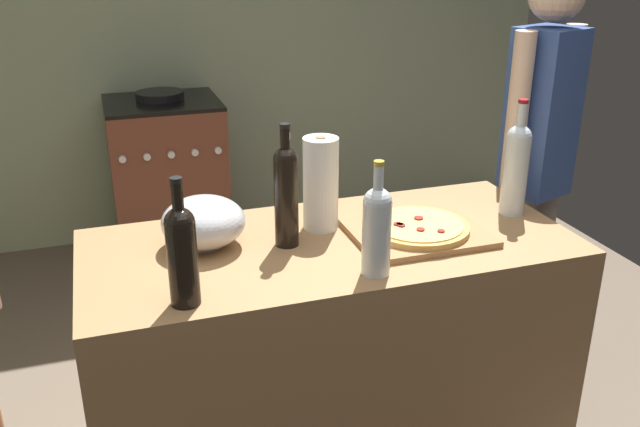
# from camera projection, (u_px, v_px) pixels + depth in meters

# --- Properties ---
(ground_plane) EXTENTS (4.37, 3.51, 0.02)m
(ground_plane) POSITION_uv_depth(u_px,v_px,m) (273.00, 346.00, 3.14)
(ground_plane) COLOR #6B5B4C
(kitchen_wall_rear) EXTENTS (4.37, 0.10, 2.60)m
(kitchen_wall_rear) POSITION_uv_depth(u_px,v_px,m) (202.00, 18.00, 3.96)
(kitchen_wall_rear) COLOR #99A889
(kitchen_wall_rear) RESTS_ON ground_plane
(counter) EXTENTS (1.46, 0.65, 0.90)m
(counter) POSITION_uv_depth(u_px,v_px,m) (330.00, 366.00, 2.21)
(counter) COLOR #9E7247
(counter) RESTS_ON ground_plane
(cutting_board) EXTENTS (0.40, 0.32, 0.02)m
(cutting_board) POSITION_uv_depth(u_px,v_px,m) (417.00, 233.00, 2.07)
(cutting_board) COLOR #9E7247
(cutting_board) RESTS_ON counter
(pizza) EXTENTS (0.31, 0.31, 0.03)m
(pizza) POSITION_uv_depth(u_px,v_px,m) (418.00, 227.00, 2.06)
(pizza) COLOR tan
(pizza) RESTS_ON cutting_board
(mixing_bowl) EXTENTS (0.24, 0.24, 0.15)m
(mixing_bowl) POSITION_uv_depth(u_px,v_px,m) (203.00, 222.00, 1.98)
(mixing_bowl) COLOR #B2B2B7
(mixing_bowl) RESTS_ON counter
(paper_towel_roll) EXTENTS (0.11, 0.11, 0.29)m
(paper_towel_roll) POSITION_uv_depth(u_px,v_px,m) (321.00, 184.00, 2.08)
(paper_towel_roll) COLOR white
(paper_towel_roll) RESTS_ON counter
(wine_bottle_green) EXTENTS (0.08, 0.08, 0.38)m
(wine_bottle_green) POSITION_uv_depth(u_px,v_px,m) (516.00, 165.00, 2.18)
(wine_bottle_green) COLOR silver
(wine_bottle_green) RESTS_ON counter
(wine_bottle_dark) EXTENTS (0.08, 0.08, 0.33)m
(wine_bottle_dark) POSITION_uv_depth(u_px,v_px,m) (182.00, 251.00, 1.64)
(wine_bottle_dark) COLOR black
(wine_bottle_dark) RESTS_ON counter
(wine_bottle_amber) EXTENTS (0.08, 0.08, 0.32)m
(wine_bottle_amber) POSITION_uv_depth(u_px,v_px,m) (377.00, 227.00, 1.79)
(wine_bottle_amber) COLOR silver
(wine_bottle_amber) RESTS_ON counter
(wine_bottle_clear) EXTENTS (0.07, 0.07, 0.37)m
(wine_bottle_clear) POSITION_uv_depth(u_px,v_px,m) (286.00, 192.00, 1.96)
(wine_bottle_clear) COLOR black
(wine_bottle_clear) RESTS_ON counter
(stove) EXTENTS (0.61, 0.58, 0.96)m
(stove) POSITION_uv_depth(u_px,v_px,m) (168.00, 180.00, 3.84)
(stove) COLOR brown
(stove) RESTS_ON ground_plane
(person_in_red) EXTENTS (0.36, 0.26, 1.66)m
(person_in_red) POSITION_uv_depth(u_px,v_px,m) (536.00, 160.00, 2.59)
(person_in_red) COLOR slate
(person_in_red) RESTS_ON ground_plane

